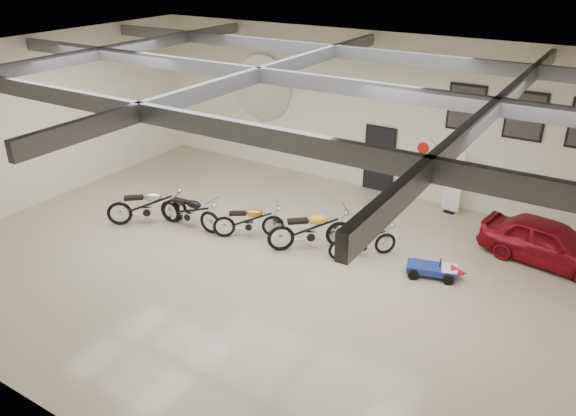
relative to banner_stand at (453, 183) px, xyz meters
The scene contains 18 objects.
floor 6.36m from the banner_stand, 118.97° to the right, with size 16.00×12.00×0.01m, color tan.
ceiling 7.47m from the banner_stand, 118.97° to the right, with size 16.00×12.00×0.01m, color slate.
back_wall 3.45m from the banner_stand, behind, with size 16.00×0.02×5.00m, color #EBE6CA.
left_wall 12.43m from the banner_stand, 153.53° to the right, with size 0.02×12.00×5.00m, color #EBE6CA.
ceiling_beams 7.34m from the banner_stand, 118.97° to the right, with size 15.80×11.80×0.32m, color #595A61, non-canonical shape.
door 2.59m from the banner_stand, 169.97° to the left, with size 0.92×0.08×2.10m, color black.
logo_plaque 7.29m from the banner_stand, behind, with size 2.30×0.06×1.16m, color silver, non-canonical shape.
poster_left 2.18m from the banner_stand, 95.59° to the left, with size 1.05×0.08×1.35m, color black, non-canonical shape.
poster_mid 2.68m from the banner_stand, 16.48° to the left, with size 1.05×0.08×1.35m, color black, non-canonical shape.
oil_sign 1.43m from the banner_stand, 158.54° to the left, with size 0.72×0.10×0.72m, color white, non-canonical shape.
banner_stand is the anchor object (origin of this frame).
motorcycle_silver 8.93m from the banner_stand, 143.55° to the right, with size 2.19×0.68×1.14m, color silver, non-canonical shape.
motorcycle_black 7.71m from the banner_stand, 140.81° to the right, with size 2.03×0.63×1.05m, color silver, non-canonical shape.
motorcycle_gold 6.15m from the banner_stand, 133.55° to the right, with size 1.91×0.59×0.99m, color silver, non-canonical shape.
motorcycle_yellow 4.82m from the banner_stand, 120.87° to the right, with size 2.22×0.69×1.15m, color silver, non-canonical shape.
motorcycle_red 3.99m from the banner_stand, 106.31° to the right, with size 1.80×0.56×0.93m, color silver, non-canonical shape.
go_kart 3.89m from the banner_stand, 77.39° to the right, with size 1.45×0.65×0.53m, color navy, non-canonical shape.
vintage_car 3.39m from the banner_stand, 28.63° to the right, with size 3.33×1.34×1.13m, color maroon.
Camera 1 is at (6.96, -9.98, 7.27)m, focal length 35.00 mm.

